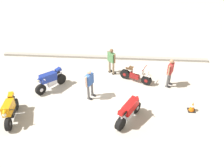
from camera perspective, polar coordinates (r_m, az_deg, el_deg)
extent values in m
plane|color=#B7B2A8|center=(11.78, -4.20, -4.40)|extent=(40.00, 40.00, 0.00)
cube|color=#9C978F|center=(15.50, -2.07, 6.88)|extent=(14.00, 0.30, 0.15)
cylinder|color=black|center=(12.89, 8.76, 0.96)|extent=(0.61, 0.40, 0.60)
cylinder|color=black|center=(13.29, 3.35, 2.56)|extent=(0.61, 0.40, 0.60)
cylinder|color=maroon|center=(12.89, 8.76, 0.96)|extent=(0.27, 0.25, 0.21)
cylinder|color=maroon|center=(13.29, 3.35, 2.56)|extent=(0.27, 0.25, 0.21)
cube|color=maroon|center=(13.04, 5.84, 2.20)|extent=(0.63, 0.49, 0.32)
cube|color=white|center=(12.76, 6.77, 3.45)|extent=(0.64, 0.52, 0.30)
cube|color=white|center=(12.71, 8.89, 2.18)|extent=(0.47, 0.33, 0.08)
cube|color=#4C331E|center=(12.89, 4.93, 4.05)|extent=(0.65, 0.49, 0.12)
cube|color=white|center=(13.00, 3.72, 4.31)|extent=(0.38, 0.33, 0.18)
cylinder|color=maroon|center=(13.32, 4.54, 2.84)|extent=(0.55, 0.33, 0.16)
cylinder|color=maroon|center=(12.53, 8.24, 4.01)|extent=(0.32, 0.65, 0.04)
sphere|color=silver|center=(12.58, 9.09, 2.98)|extent=(0.16, 0.16, 0.16)
cylinder|color=black|center=(10.99, 6.19, -5.99)|extent=(0.46, 0.59, 0.60)
cylinder|color=black|center=(10.15, 2.14, -10.12)|extent=(0.51, 0.63, 0.60)
cylinder|color=silver|center=(10.99, 6.19, -5.99)|extent=(0.27, 0.27, 0.21)
cylinder|color=silver|center=(10.15, 2.14, -10.12)|extent=(0.27, 0.27, 0.21)
cube|color=silver|center=(10.46, 4.13, -7.74)|extent=(0.54, 0.62, 0.32)
cube|color=red|center=(10.28, 4.68, -5.66)|extent=(0.84, 1.02, 0.57)
cone|color=red|center=(10.53, 6.26, -3.52)|extent=(0.48, 0.48, 0.39)
cube|color=black|center=(9.98, 3.45, -6.59)|extent=(0.54, 0.65, 0.12)
cube|color=red|center=(9.74, 2.48, -7.21)|extent=(0.37, 0.41, 0.23)
cylinder|color=silver|center=(9.86, 3.00, -8.00)|extent=(0.29, 0.38, 0.17)
cylinder|color=silver|center=(9.93, 2.23, -7.62)|extent=(0.29, 0.38, 0.17)
cylinder|color=silver|center=(10.42, 5.87, -3.84)|extent=(0.61, 0.41, 0.04)
sphere|color=silver|center=(10.61, 6.47, -3.51)|extent=(0.16, 0.16, 0.16)
cylinder|color=black|center=(11.13, -24.91, -9.32)|extent=(0.28, 0.62, 0.60)
cylinder|color=black|center=(12.09, -23.56, -4.82)|extent=(0.34, 0.63, 0.60)
cylinder|color=black|center=(11.13, -24.91, -9.32)|extent=(0.22, 0.24, 0.21)
cylinder|color=black|center=(12.09, -23.56, -4.82)|extent=(0.22, 0.24, 0.21)
cube|color=black|center=(11.57, -24.27, -6.45)|extent=(0.39, 0.61, 0.32)
cube|color=orange|center=(11.22, -24.92, -5.44)|extent=(0.55, 1.04, 0.57)
cone|color=orange|center=(10.75, -25.71, -6.65)|extent=(0.41, 0.42, 0.39)
cube|color=black|center=(11.47, -24.59, -3.87)|extent=(0.38, 0.64, 0.12)
cube|color=orange|center=(11.65, -24.38, -2.63)|extent=(0.29, 0.38, 0.23)
cylinder|color=black|center=(11.74, -24.59, -3.49)|extent=(0.17, 0.41, 0.17)
cylinder|color=black|center=(11.69, -23.84, -3.44)|extent=(0.17, 0.41, 0.17)
cylinder|color=black|center=(10.84, -25.57, -6.07)|extent=(0.69, 0.18, 0.04)
sphere|color=silver|center=(10.73, -25.74, -7.13)|extent=(0.16, 0.16, 0.16)
cylinder|color=black|center=(12.63, -17.71, -1.36)|extent=(0.49, 0.57, 0.60)
cylinder|color=black|center=(13.18, -12.91, 1.28)|extent=(0.55, 0.61, 0.60)
cylinder|color=silver|center=(12.63, -17.71, -1.36)|extent=(0.27, 0.28, 0.21)
cylinder|color=silver|center=(13.18, -12.91, 1.28)|extent=(0.27, 0.28, 0.21)
cube|color=silver|center=(12.86, -15.14, 0.45)|extent=(0.56, 0.61, 0.32)
cube|color=navy|center=(12.57, -15.97, 1.63)|extent=(0.89, 1.00, 0.57)
cone|color=navy|center=(12.29, -18.04, 1.17)|extent=(0.49, 0.49, 0.39)
cube|color=black|center=(12.71, -14.57, 2.66)|extent=(0.57, 0.63, 0.12)
cube|color=navy|center=(12.80, -13.55, 3.53)|extent=(0.39, 0.41, 0.23)
cylinder|color=silver|center=(12.93, -13.83, 2.89)|extent=(0.31, 0.37, 0.17)
cylinder|color=silver|center=(12.81, -13.40, 2.63)|extent=(0.31, 0.37, 0.17)
cylinder|color=silver|center=(12.33, -17.52, 1.53)|extent=(0.57, 0.46, 0.04)
sphere|color=silver|center=(12.28, -18.30, 0.82)|extent=(0.16, 0.16, 0.16)
cylinder|color=gray|center=(13.58, 0.33, 3.99)|extent=(0.18, 0.18, 0.82)
cube|color=black|center=(13.82, 0.51, 2.78)|extent=(0.25, 0.26, 0.08)
cylinder|color=gray|center=(13.79, -0.61, 4.51)|extent=(0.18, 0.18, 0.82)
cube|color=black|center=(14.02, -0.42, 3.31)|extent=(0.25, 0.26, 0.08)
cube|color=#4C7F4C|center=(13.33, -0.15, 6.83)|extent=(0.49, 0.48, 0.58)
cylinder|color=brown|center=(13.15, 0.69, 6.47)|extent=(0.13, 0.13, 0.55)
cylinder|color=brown|center=(13.50, -0.96, 7.31)|extent=(0.13, 0.13, 0.55)
sphere|color=brown|center=(13.12, -0.15, 8.49)|extent=(0.22, 0.22, 0.22)
cylinder|color=#59595B|center=(12.88, 14.00, 0.82)|extent=(0.17, 0.17, 0.84)
cube|color=black|center=(13.08, 14.01, -0.61)|extent=(0.28, 0.21, 0.08)
cylinder|color=#59595B|center=(13.15, 14.47, 1.54)|extent=(0.17, 0.17, 0.84)
cube|color=black|center=(13.35, 14.47, 0.12)|extent=(0.28, 0.21, 0.08)
cube|color=#B23333|center=(12.63, 14.71, 3.85)|extent=(0.41, 0.52, 0.59)
cylinder|color=tan|center=(12.39, 14.31, 3.33)|extent=(0.12, 0.12, 0.56)
cylinder|color=tan|center=(12.86, 15.11, 4.48)|extent=(0.12, 0.12, 0.56)
sphere|color=tan|center=(12.41, 15.01, 5.57)|extent=(0.23, 0.23, 0.23)
cylinder|color=#59595B|center=(11.69, -6.03, -2.16)|extent=(0.17, 0.17, 0.86)
cube|color=black|center=(11.91, -5.68, -3.71)|extent=(0.28, 0.20, 0.08)
cylinder|color=#59595B|center=(11.91, -5.12, -1.28)|extent=(0.17, 0.17, 0.86)
cube|color=black|center=(12.12, -4.78, -2.83)|extent=(0.28, 0.20, 0.08)
cube|color=#3359A5|center=(11.37, -5.78, 1.20)|extent=(0.41, 0.53, 0.61)
cylinder|color=#D8AD8C|center=(11.17, -6.60, 0.54)|extent=(0.12, 0.12, 0.57)
cylinder|color=#D8AD8C|center=(11.55, -4.99, 1.98)|extent=(0.12, 0.12, 0.57)
sphere|color=#D8AD8C|center=(11.12, -5.92, 3.09)|extent=(0.23, 0.23, 0.23)
cube|color=black|center=(11.87, 19.54, -6.34)|extent=(0.36, 0.36, 0.03)
cone|color=orange|center=(11.71, 19.80, -5.38)|extent=(0.28, 0.28, 0.50)
cylinder|color=white|center=(11.68, 19.84, -5.23)|extent=(0.19, 0.19, 0.08)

